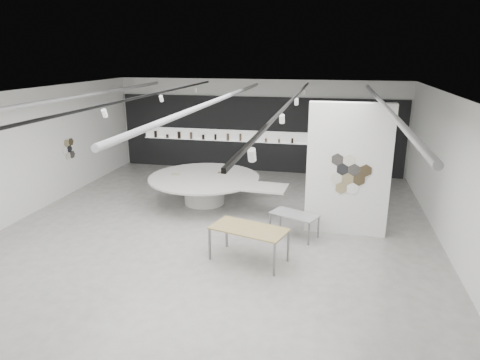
% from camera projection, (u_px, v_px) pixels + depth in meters
% --- Properties ---
extents(room, '(12.02, 14.02, 3.82)m').
position_uv_depth(room, '(209.00, 162.00, 11.21)').
color(room, '#9F9C96').
rests_on(room, ground).
extents(back_wall_display, '(11.80, 0.27, 3.10)m').
position_uv_depth(back_wall_display, '(256.00, 135.00, 17.85)').
color(back_wall_display, black).
rests_on(back_wall_display, ground).
extents(partition_column, '(2.20, 0.38, 3.60)m').
position_uv_depth(partition_column, '(348.00, 170.00, 11.48)').
color(partition_column, white).
rests_on(partition_column, ground).
extents(display_island, '(4.76, 3.88, 0.93)m').
position_uv_depth(display_island, '(206.00, 186.00, 14.08)').
color(display_island, white).
rests_on(display_island, ground).
extents(sample_table_wood, '(1.97, 1.36, 0.84)m').
position_uv_depth(sample_table_wood, '(249.00, 231.00, 10.13)').
color(sample_table_wood, '#9B8650').
rests_on(sample_table_wood, ground).
extents(sample_table_stone, '(1.41, 1.09, 0.65)m').
position_uv_depth(sample_table_stone, '(294.00, 216.00, 11.55)').
color(sample_table_stone, gray).
rests_on(sample_table_stone, ground).
extents(kitchen_counter, '(1.59, 0.63, 1.25)m').
position_uv_depth(kitchen_counter, '(328.00, 166.00, 17.14)').
color(kitchen_counter, white).
rests_on(kitchen_counter, ground).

